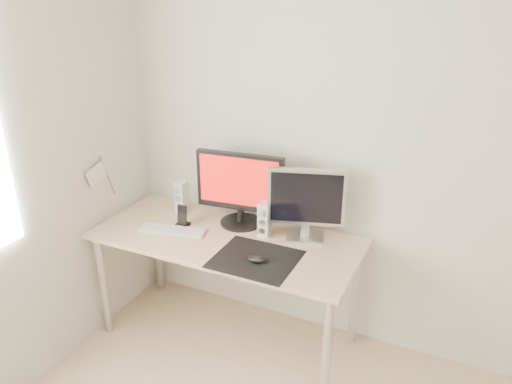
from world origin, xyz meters
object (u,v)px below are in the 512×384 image
(main_monitor, at_px, (240,187))
(keyboard, at_px, (173,230))
(mouse, at_px, (257,259))
(speaker_left, at_px, (181,197))
(desk, at_px, (226,248))
(second_monitor, at_px, (306,201))
(phone_dock, at_px, (182,220))
(speaker_right, at_px, (265,219))

(main_monitor, height_order, keyboard, main_monitor)
(mouse, relative_size, speaker_left, 0.51)
(desk, relative_size, second_monitor, 3.62)
(mouse, relative_size, second_monitor, 0.24)
(mouse, bearing_deg, second_monitor, 69.93)
(desk, xyz_separation_m, speaker_left, (-0.43, 0.19, 0.18))
(keyboard, height_order, phone_dock, phone_dock)
(mouse, distance_m, speaker_right, 0.33)
(phone_dock, bearing_deg, mouse, -18.94)
(desk, height_order, main_monitor, main_monitor)
(desk, relative_size, main_monitor, 2.90)
(speaker_left, distance_m, phone_dock, 0.22)
(desk, relative_size, speaker_right, 7.58)
(mouse, height_order, second_monitor, second_monitor)
(mouse, bearing_deg, keyboard, 169.21)
(mouse, distance_m, second_monitor, 0.46)
(mouse, height_order, phone_dock, phone_dock)
(second_monitor, distance_m, phone_dock, 0.79)
(second_monitor, xyz_separation_m, speaker_left, (-0.86, 0.00, -0.14))
(desk, height_order, speaker_left, speaker_left)
(main_monitor, bearing_deg, second_monitor, -0.14)
(main_monitor, height_order, speaker_right, main_monitor)
(keyboard, xyz_separation_m, phone_dock, (0.01, 0.09, 0.03))
(second_monitor, distance_m, speaker_right, 0.28)
(mouse, xyz_separation_m, main_monitor, (-0.29, 0.38, 0.23))
(desk, bearing_deg, keyboard, -166.35)
(speaker_left, relative_size, keyboard, 0.48)
(main_monitor, distance_m, second_monitor, 0.43)
(keyboard, bearing_deg, second_monitor, 19.01)
(speaker_right, bearing_deg, main_monitor, 160.48)
(mouse, distance_m, speaker_left, 0.82)
(second_monitor, distance_m, keyboard, 0.84)
(desk, xyz_separation_m, phone_dock, (-0.31, 0.01, 0.12))
(keyboard, bearing_deg, mouse, -10.79)
(main_monitor, relative_size, keyboard, 1.27)
(second_monitor, bearing_deg, phone_dock, -167.06)
(keyboard, bearing_deg, speaker_left, 111.60)
(mouse, bearing_deg, desk, 146.09)
(main_monitor, xyz_separation_m, keyboard, (-0.33, -0.26, -0.25))
(mouse, xyz_separation_m, phone_dock, (-0.61, 0.21, 0.02))
(desk, xyz_separation_m, keyboard, (-0.33, -0.08, 0.09))
(second_monitor, bearing_deg, desk, -157.16)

